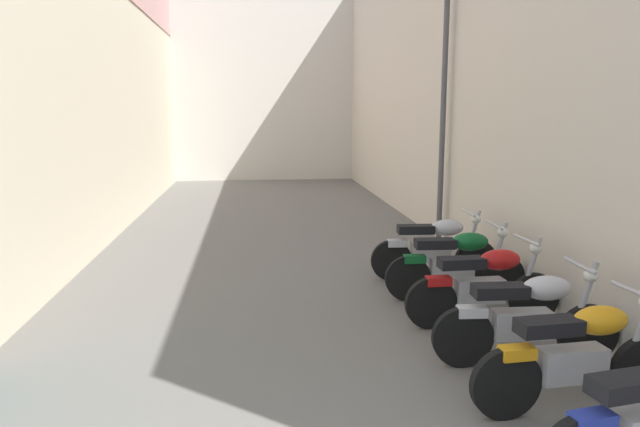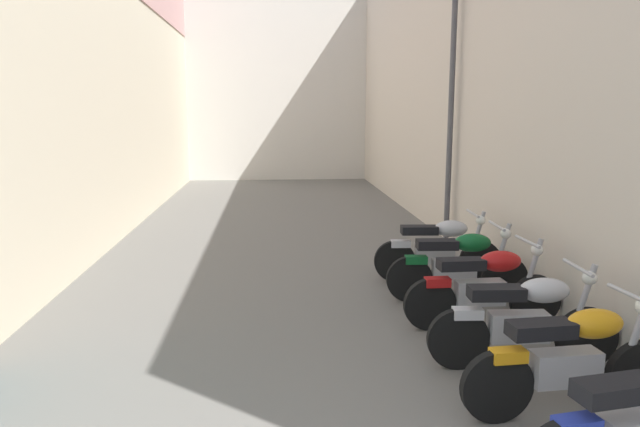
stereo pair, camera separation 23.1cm
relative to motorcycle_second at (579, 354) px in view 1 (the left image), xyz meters
name	(u,v)px [view 1 (the left image)]	position (x,y,z in m)	size (l,w,h in m)	color
ground_plane	(282,265)	(-2.19, 4.88, -0.50)	(35.28, 35.28, 0.00)	#66635E
building_right	(448,62)	(1.14, 6.87, 2.87)	(0.45, 19.28, 6.73)	beige
building_far_end	(263,92)	(-2.19, 17.52, 2.60)	(9.25, 2.00, 6.21)	beige
motorcycle_second	(579,354)	(0.00, 0.00, 0.00)	(1.85, 0.58, 1.04)	black
motorcycle_third	(528,316)	(0.00, 0.89, 0.00)	(1.85, 0.58, 1.04)	black
motorcycle_fourth	(485,284)	(0.00, 1.96, 0.00)	(1.85, 0.58, 1.04)	black
motorcycle_fifth	(456,263)	(0.00, 2.90, 0.00)	(1.85, 0.58, 1.04)	black
motorcycle_sixth	(435,247)	(0.00, 3.82, 0.00)	(1.85, 0.58, 1.04)	black
street_lamp	(439,99)	(0.70, 6.03, 2.16)	(0.79, 0.18, 4.54)	#47474C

